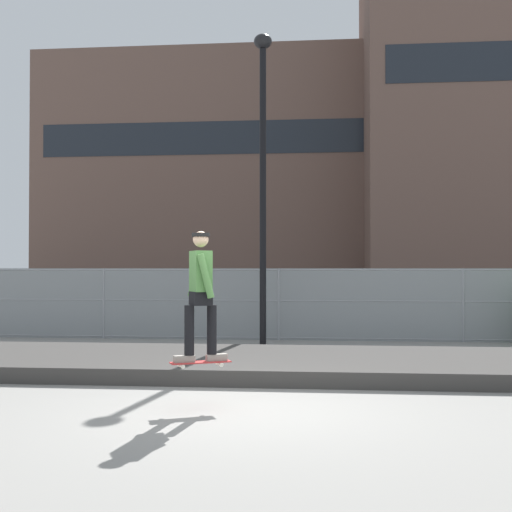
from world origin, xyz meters
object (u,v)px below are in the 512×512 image
(skater, at_px, (201,288))
(parked_car_near, at_px, (148,302))
(skateboard, at_px, (201,363))
(parked_car_mid, at_px, (356,303))
(street_lamp, at_px, (263,154))

(skater, distance_m, parked_car_near, 11.51)
(skateboard, xyz_separation_m, parked_car_near, (-3.57, 10.92, 0.23))
(skater, height_order, parked_car_near, skater)
(skateboard, height_order, parked_car_near, parked_car_near)
(parked_car_near, bearing_deg, parked_car_mid, 3.31)
(parked_car_near, bearing_deg, street_lamp, -42.75)
(skateboard, distance_m, parked_car_near, 11.49)
(street_lamp, xyz_separation_m, parked_car_mid, (2.41, 3.82, -3.80))
(skater, bearing_deg, skateboard, 0.00)
(street_lamp, xyz_separation_m, parked_car_near, (-3.74, 3.46, -3.80))
(parked_car_near, height_order, parked_car_mid, same)
(street_lamp, relative_size, parked_car_mid, 1.72)
(street_lamp, height_order, parked_car_near, street_lamp)
(parked_car_near, xyz_separation_m, parked_car_mid, (6.16, 0.36, 0.00))
(skateboard, xyz_separation_m, street_lamp, (0.17, 7.46, 4.04))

